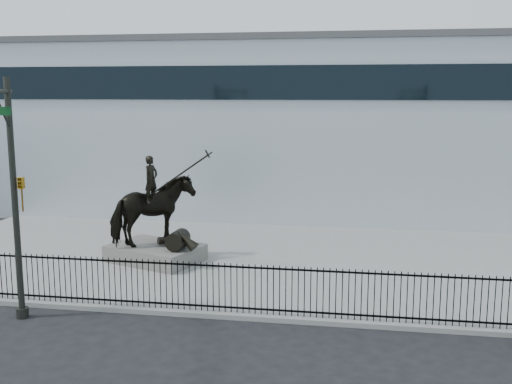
# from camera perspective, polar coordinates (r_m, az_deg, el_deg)

# --- Properties ---
(ground) EXTENTS (120.00, 120.00, 0.00)m
(ground) POSITION_cam_1_polar(r_m,az_deg,el_deg) (16.82, -0.12, -13.54)
(ground) COLOR black
(ground) RESTS_ON ground
(plaza) EXTENTS (30.00, 12.00, 0.15)m
(plaza) POSITION_cam_1_polar(r_m,az_deg,el_deg) (23.33, 2.77, -6.68)
(plaza) COLOR gray
(plaza) RESTS_ON ground
(building) EXTENTS (44.00, 14.00, 9.00)m
(building) POSITION_cam_1_polar(r_m,az_deg,el_deg) (35.41, 5.32, 6.14)
(building) COLOR silver
(building) RESTS_ON ground
(picket_fence) EXTENTS (22.10, 0.10, 1.50)m
(picket_fence) POSITION_cam_1_polar(r_m,az_deg,el_deg) (17.65, 0.56, -9.27)
(picket_fence) COLOR black
(picket_fence) RESTS_ON plaza
(statue_plinth) EXTENTS (3.91, 3.30, 0.62)m
(statue_plinth) POSITION_cam_1_polar(r_m,az_deg,el_deg) (23.44, -9.56, -5.75)
(statue_plinth) COLOR #53504C
(statue_plinth) RESTS_ON plaza
(equestrian_statue) EXTENTS (4.03, 3.25, 3.62)m
(equestrian_statue) POSITION_cam_1_polar(r_m,az_deg,el_deg) (23.03, -9.55, -1.88)
(equestrian_statue) COLOR black
(equestrian_statue) RESTS_ON statue_plinth
(traffic_signal_left) EXTENTS (1.52, 4.84, 7.00)m
(traffic_signal_left) POSITION_cam_1_polar(r_m,az_deg,el_deg) (17.54, -22.79, 0.39)
(traffic_signal_left) COLOR black
(traffic_signal_left) RESTS_ON ground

